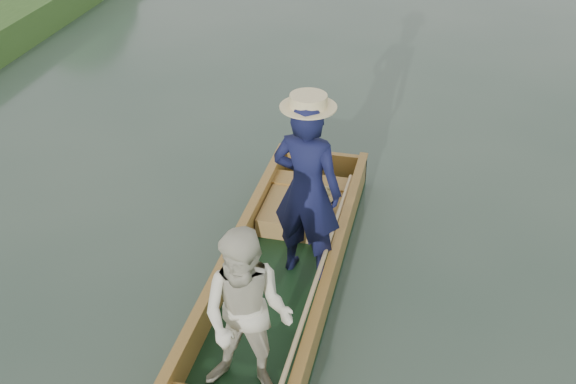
# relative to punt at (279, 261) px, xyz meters

# --- Properties ---
(ground) EXTENTS (120.00, 120.00, 0.00)m
(ground) POSITION_rel_punt_xyz_m (-0.08, 0.10, -0.63)
(ground) COLOR #283D30
(ground) RESTS_ON ground
(punt) EXTENTS (1.15, 5.00, 2.02)m
(punt) POSITION_rel_punt_xyz_m (0.00, 0.00, 0.00)
(punt) COLOR black
(punt) RESTS_ON ground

